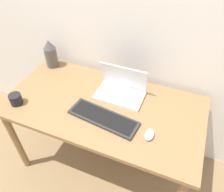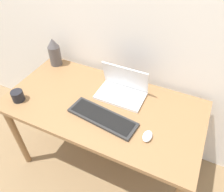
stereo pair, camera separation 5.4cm
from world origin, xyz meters
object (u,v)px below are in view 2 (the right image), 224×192
(laptop, at_px, (122,89))
(vase, at_px, (54,52))
(keyboard, at_px, (102,117))
(mouse, at_px, (147,136))
(mug, at_px, (18,96))

(laptop, relative_size, vase, 1.42)
(keyboard, distance_m, mouse, 0.31)
(keyboard, bearing_deg, laptop, 85.05)
(mug, bearing_deg, mouse, 4.56)
(mouse, bearing_deg, laptop, 134.77)
(mouse, relative_size, mug, 1.08)
(laptop, relative_size, mouse, 3.78)
(vase, bearing_deg, mug, -86.84)
(laptop, distance_m, keyboard, 0.27)
(keyboard, bearing_deg, mug, -171.04)
(keyboard, xyz_separation_m, mug, (-0.61, -0.10, 0.03))
(laptop, bearing_deg, mug, -150.13)
(mouse, distance_m, vase, 1.03)
(keyboard, relative_size, vase, 2.02)
(keyboard, distance_m, mug, 0.62)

